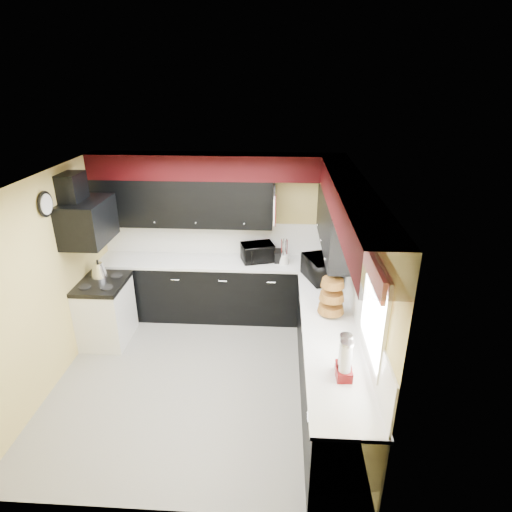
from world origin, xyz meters
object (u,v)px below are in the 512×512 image
at_px(microwave, 321,269).
at_px(kettle, 99,270).
at_px(utensil_crock, 284,259).
at_px(knife_block, 278,256).
at_px(toaster_oven, 258,252).

xyz_separation_m(microwave, kettle, (-3.07, -0.07, -0.07)).
bearing_deg(utensil_crock, knife_block, 170.54).
bearing_deg(knife_block, toaster_oven, 164.79).
height_order(utensil_crock, knife_block, knife_block).
xyz_separation_m(toaster_oven, utensil_crock, (0.39, -0.08, -0.06)).
relative_size(toaster_oven, utensil_crock, 3.05).
relative_size(microwave, utensil_crock, 3.66).
xyz_separation_m(microwave, utensil_crock, (-0.50, 0.48, -0.08)).
xyz_separation_m(knife_block, kettle, (-2.47, -0.56, -0.02)).
distance_m(knife_block, kettle, 2.53).
bearing_deg(microwave, knife_block, 29.71).
xyz_separation_m(toaster_oven, kettle, (-2.17, -0.63, -0.05)).
distance_m(toaster_oven, kettle, 2.26).
xyz_separation_m(toaster_oven, microwave, (0.89, -0.56, 0.02)).
bearing_deg(knife_block, kettle, -169.72).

